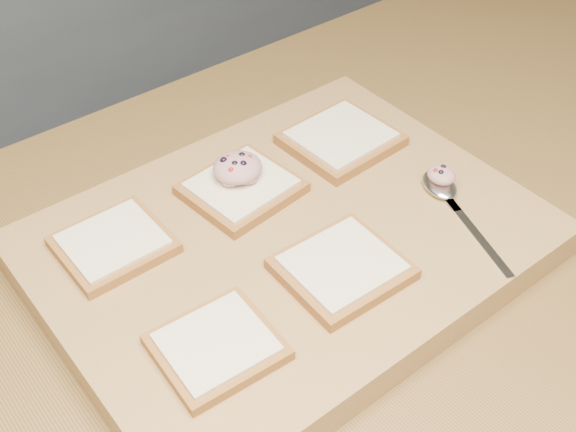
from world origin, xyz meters
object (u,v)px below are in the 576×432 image
object	(u,v)px
cutting_board	(288,244)
spoon	(445,192)
tuna_salad_dollop	(237,167)
bread_far_center	(242,188)

from	to	relation	value
cutting_board	spoon	world-z (taller)	spoon
tuna_salad_dollop	bread_far_center	bearing A→B (deg)	-104.85
cutting_board	bread_far_center	bearing A→B (deg)	91.85
cutting_board	tuna_salad_dollop	size ratio (longest dim) A/B	9.09
bread_far_center	spoon	distance (m)	0.24
cutting_board	spoon	bearing A→B (deg)	-20.39
tuna_salad_dollop	spoon	distance (m)	0.24
cutting_board	tuna_salad_dollop	xyz separation A→B (m)	(0.00, 0.09, 0.05)
bread_far_center	spoon	xyz separation A→B (m)	(0.18, -0.15, -0.00)
cutting_board	bread_far_center	size ratio (longest dim) A/B	4.08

